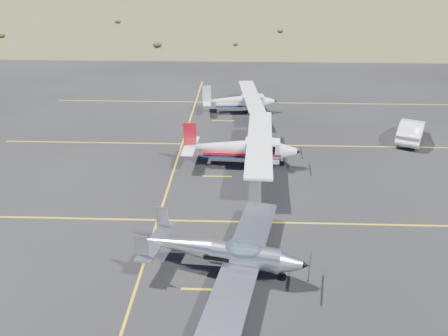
% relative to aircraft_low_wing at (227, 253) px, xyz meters
% --- Properties ---
extents(ground, '(1600.00, 1600.00, 0.00)m').
position_rel_aircraft_low_wing_xyz_m(ground, '(2.02, 2.25, -1.06)').
color(ground, '#383D1C').
rests_on(ground, ground).
extents(apron, '(72.00, 72.00, 0.02)m').
position_rel_aircraft_low_wing_xyz_m(apron, '(2.02, 9.25, -1.06)').
color(apron, black).
rests_on(apron, ground).
extents(aircraft_low_wing, '(7.46, 10.26, 2.22)m').
position_rel_aircraft_low_wing_xyz_m(aircraft_low_wing, '(0.00, 0.00, 0.00)').
color(aircraft_low_wing, silver).
rests_on(aircraft_low_wing, apron).
extents(aircraft_cessna, '(7.08, 11.81, 2.99)m').
position_rel_aircraft_low_wing_xyz_m(aircraft_cessna, '(0.69, 11.64, 0.27)').
color(aircraft_cessna, white).
rests_on(aircraft_cessna, apron).
extents(aircraft_plain, '(6.09, 10.12, 2.55)m').
position_rel_aircraft_low_wing_xyz_m(aircraft_plain, '(0.49, 23.25, 0.08)').
color(aircraft_plain, silver).
rests_on(aircraft_plain, apron).
extents(sedan, '(3.65, 5.22, 1.63)m').
position_rel_aircraft_low_wing_xyz_m(sedan, '(14.06, 16.77, -0.24)').
color(sedan, white).
rests_on(sedan, apron).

